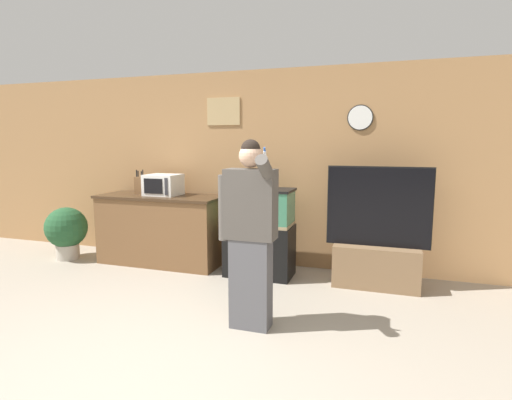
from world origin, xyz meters
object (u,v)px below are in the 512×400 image
Objects in this scene: tv_on_stand at (376,252)px; person_standing at (250,232)px; microwave at (163,185)px; knife_block at (139,185)px; counter_island at (161,229)px; aquarium_on_stand at (260,232)px; potted_plant at (66,230)px.

person_standing is at bearing -126.40° from tv_on_stand.
microwave is at bearing 139.31° from person_standing.
knife_block is (-0.39, 0.02, -0.02)m from microwave.
aquarium_on_stand is (1.45, -0.09, 0.08)m from counter_island.
tv_on_stand is 1.83m from person_standing.
tv_on_stand reaches higher than potted_plant.
knife_block is 0.45× the size of potted_plant.
counter_island is at bearing 176.47° from aquarium_on_stand.
tv_on_stand is (2.82, -0.10, -0.68)m from microwave.
microwave is 1.32× the size of knife_block.
counter_island is 0.70m from knife_block.
aquarium_on_stand is at bearing -178.41° from tv_on_stand.
microwave is at bearing 58.37° from counter_island.
microwave is 0.60× the size of potted_plant.
aquarium_on_stand is 0.65× the size of person_standing.
aquarium_on_stand is at bearing 3.21° from potted_plant.
person_standing reaches higher than knife_block.
aquarium_on_stand is at bearing -5.46° from microwave.
potted_plant is at bearing 158.98° from person_standing.
knife_block is 0.31× the size of aquarium_on_stand.
knife_block is at bearing 169.75° from counter_island.
aquarium_on_stand reaches higher than counter_island.
aquarium_on_stand is (1.42, -0.14, -0.53)m from microwave.
microwave reaches higher than aquarium_on_stand.
tv_on_stand reaches higher than knife_block.
microwave reaches higher than potted_plant.
person_standing reaches higher than aquarium_on_stand.
person_standing is (1.80, -1.47, 0.40)m from counter_island.
microwave is 0.39m from knife_block.
tv_on_stand is at bearing -1.02° from counter_island.
microwave is (0.03, 0.05, 0.61)m from counter_island.
knife_block is at bearing 177.92° from tv_on_stand.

